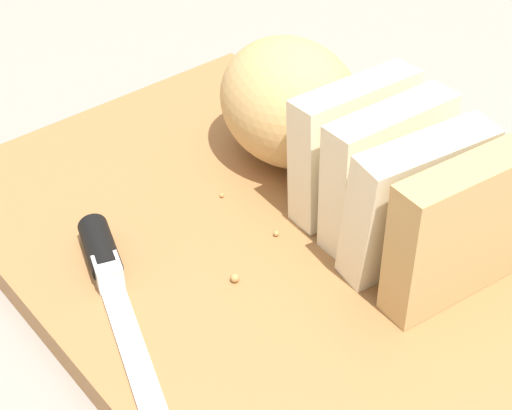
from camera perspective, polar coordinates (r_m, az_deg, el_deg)
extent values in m
plane|color=gray|center=(0.58, 0.00, -4.07)|extent=(3.00, 3.00, 0.00)
cube|color=#9E6B3D|center=(0.57, 0.00, -3.23)|extent=(0.46, 0.33, 0.02)
ellipsoid|color=tan|center=(0.62, 2.46, 7.59)|extent=(0.14, 0.12, 0.10)
cube|color=beige|center=(0.57, 7.22, 4.28)|extent=(0.04, 0.10, 0.10)
cube|color=beige|center=(0.55, 9.65, 2.43)|extent=(0.04, 0.10, 0.10)
cube|color=beige|center=(0.52, 11.71, 0.18)|extent=(0.05, 0.11, 0.10)
cube|color=tan|center=(0.51, 14.66, -1.92)|extent=(0.04, 0.10, 0.10)
cylinder|color=black|center=(0.55, -11.40, -3.09)|extent=(0.06, 0.04, 0.02)
cube|color=silver|center=(0.53, -10.81, -4.91)|extent=(0.02, 0.02, 0.02)
sphere|color=tan|center=(0.60, -2.53, 0.71)|extent=(0.00, 0.00, 0.00)
sphere|color=tan|center=(0.56, 1.49, -2.11)|extent=(0.00, 0.00, 0.00)
sphere|color=tan|center=(0.53, -1.57, -5.39)|extent=(0.01, 0.01, 0.01)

